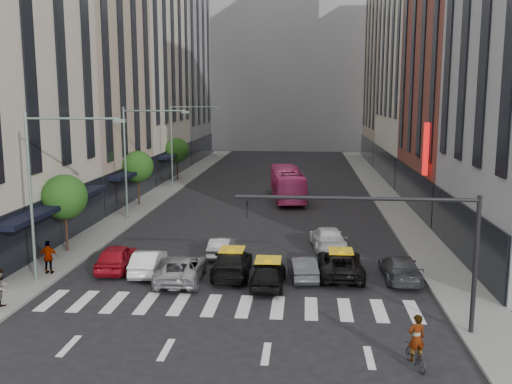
% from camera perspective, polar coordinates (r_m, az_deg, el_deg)
% --- Properties ---
extents(ground, '(160.00, 160.00, 0.00)m').
position_cam_1_polar(ground, '(26.62, -2.84, -12.46)').
color(ground, black).
rests_on(ground, ground).
extents(sidewalk_left, '(3.00, 96.00, 0.15)m').
position_cam_1_polar(sidewalk_left, '(57.31, -10.19, -0.55)').
color(sidewalk_left, slate).
rests_on(sidewalk_left, ground).
extents(sidewalk_right, '(3.00, 96.00, 0.15)m').
position_cam_1_polar(sidewalk_right, '(55.92, 13.21, -0.90)').
color(sidewalk_right, slate).
rests_on(sidewalk_right, ground).
extents(building_left_b, '(8.00, 16.00, 24.00)m').
position_cam_1_polar(building_left_b, '(56.32, -16.61, 11.22)').
color(building_left_b, tan).
rests_on(building_left_b, ground).
extents(building_left_c, '(8.00, 20.00, 36.00)m').
position_cam_1_polar(building_left_c, '(73.78, -11.55, 15.60)').
color(building_left_c, beige).
rests_on(building_left_c, ground).
extents(building_left_d, '(8.00, 18.00, 30.00)m').
position_cam_1_polar(building_left_d, '(91.88, -8.06, 12.59)').
color(building_left_d, gray).
rests_on(building_left_d, ground).
extents(building_right_b, '(8.00, 18.00, 26.00)m').
position_cam_1_polar(building_right_b, '(53.29, 20.21, 12.23)').
color(building_right_b, brown).
rests_on(building_right_b, ground).
extents(building_right_c, '(8.00, 20.00, 40.00)m').
position_cam_1_polar(building_right_c, '(72.44, 16.48, 17.12)').
color(building_right_c, beige).
rests_on(building_right_c, ground).
extents(building_right_d, '(8.00, 18.00, 28.00)m').
position_cam_1_polar(building_right_d, '(90.56, 13.90, 11.82)').
color(building_right_d, tan).
rests_on(building_right_d, ground).
extents(building_far, '(30.00, 10.00, 36.00)m').
position_cam_1_polar(building_far, '(109.79, 3.27, 13.72)').
color(building_far, gray).
rests_on(building_far, ground).
extents(tree_near, '(2.88, 2.88, 4.95)m').
position_cam_1_polar(tree_near, '(38.18, -18.59, -0.48)').
color(tree_near, black).
rests_on(tree_near, sidewalk_left).
extents(tree_mid, '(2.88, 2.88, 4.95)m').
position_cam_1_polar(tree_mid, '(53.07, -11.74, 2.51)').
color(tree_mid, black).
rests_on(tree_mid, sidewalk_left).
extents(tree_far, '(2.88, 2.88, 4.95)m').
position_cam_1_polar(tree_far, '(68.46, -7.91, 4.16)').
color(tree_far, black).
rests_on(tree_far, sidewalk_left).
extents(streetlamp_near, '(5.38, 0.25, 9.00)m').
position_cam_1_polar(streetlamp_near, '(31.73, -20.19, 1.60)').
color(streetlamp_near, gray).
rests_on(streetlamp_near, sidewalk_left).
extents(streetlamp_mid, '(5.38, 0.25, 9.00)m').
position_cam_1_polar(streetlamp_mid, '(46.62, -11.87, 4.34)').
color(streetlamp_mid, gray).
rests_on(streetlamp_mid, sidewalk_left).
extents(streetlamp_far, '(5.38, 0.25, 9.00)m').
position_cam_1_polar(streetlamp_far, '(62.06, -7.60, 5.70)').
color(streetlamp_far, gray).
rests_on(streetlamp_far, sidewalk_left).
extents(traffic_signal, '(10.10, 0.20, 6.00)m').
position_cam_1_polar(traffic_signal, '(24.45, 14.93, -3.77)').
color(traffic_signal, black).
rests_on(traffic_signal, ground).
extents(liberty_sign, '(0.30, 0.70, 4.00)m').
position_cam_1_polar(liberty_sign, '(45.55, 16.63, 4.15)').
color(liberty_sign, red).
rests_on(liberty_sign, ground).
extents(car_red, '(2.12, 4.59, 1.52)m').
position_cam_1_polar(car_red, '(34.21, -13.75, -6.35)').
color(car_red, '#A00E1C').
rests_on(car_red, ground).
extents(car_white_front, '(1.69, 4.22, 1.36)m').
position_cam_1_polar(car_white_front, '(33.20, -10.72, -6.87)').
color(car_white_front, silver).
rests_on(car_white_front, ground).
extents(car_silver, '(2.57, 5.19, 1.42)m').
position_cam_1_polar(car_silver, '(31.63, -7.49, -7.56)').
color(car_silver, '#9B9BA0').
rests_on(car_silver, ground).
extents(taxi_left, '(2.26, 5.20, 1.49)m').
position_cam_1_polar(taxi_left, '(32.28, -2.41, -7.06)').
color(taxi_left, black).
rests_on(taxi_left, ground).
extents(taxi_center, '(1.80, 4.30, 1.46)m').
position_cam_1_polar(taxi_center, '(30.42, 1.23, -8.14)').
color(taxi_center, black).
rests_on(taxi_center, ground).
extents(car_grey_mid, '(1.87, 4.04, 1.28)m').
position_cam_1_polar(car_grey_mid, '(31.93, 4.65, -7.47)').
color(car_grey_mid, '#3C3E43').
rests_on(car_grey_mid, ground).
extents(taxi_right, '(2.41, 5.20, 1.44)m').
position_cam_1_polar(taxi_right, '(32.46, 8.45, -7.12)').
color(taxi_right, black).
rests_on(taxi_right, ground).
extents(car_grey_curb, '(1.90, 4.66, 1.35)m').
position_cam_1_polar(car_grey_curb, '(32.54, 14.21, -7.35)').
color(car_grey_curb, '#37393E').
rests_on(car_grey_curb, ground).
extents(car_row2_left, '(1.36, 3.75, 1.23)m').
position_cam_1_polar(car_row2_left, '(36.09, -3.48, -5.49)').
color(car_row2_left, '#AAAAB0').
rests_on(car_row2_left, ground).
extents(car_row2_right, '(2.55, 5.21, 1.46)m').
position_cam_1_polar(car_row2_right, '(38.12, 7.18, -4.56)').
color(car_row2_right, silver).
rests_on(car_row2_right, ground).
extents(bus, '(3.91, 11.37, 3.10)m').
position_cam_1_polar(bus, '(55.71, 3.17, 0.84)').
color(bus, '#E7448D').
rests_on(bus, ground).
extents(motorcycle, '(0.97, 1.71, 0.85)m').
position_cam_1_polar(motorcycle, '(22.82, 15.66, -15.55)').
color(motorcycle, black).
rests_on(motorcycle, ground).
extents(rider, '(0.75, 0.59, 1.81)m').
position_cam_1_polar(rider, '(22.30, 15.82, -12.45)').
color(rider, gray).
rests_on(rider, motorcycle).
extents(pedestrian_near, '(0.75, 0.95, 1.90)m').
position_cam_1_polar(pedestrian_near, '(29.58, -24.14, -8.77)').
color(pedestrian_near, gray).
rests_on(pedestrian_near, sidewalk_left).
extents(pedestrian_far, '(1.13, 0.52, 1.88)m').
position_cam_1_polar(pedestrian_far, '(34.08, -20.03, -6.15)').
color(pedestrian_far, gray).
rests_on(pedestrian_far, sidewalk_left).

